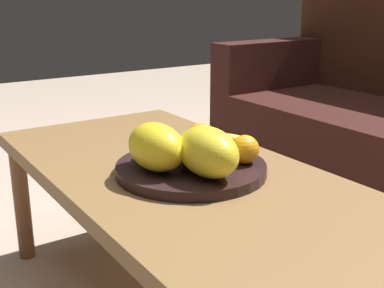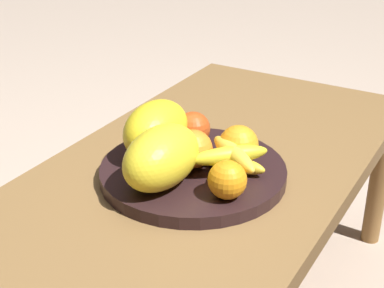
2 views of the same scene
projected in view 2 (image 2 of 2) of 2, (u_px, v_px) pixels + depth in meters
name	position (u px, v px, depth m)	size (l,w,h in m)	color
coffee_table	(189.00, 196.00, 1.19)	(1.26, 0.58, 0.42)	brown
fruit_bowl	(192.00, 173.00, 1.15)	(0.36, 0.36, 0.03)	black
melon_large_front	(161.00, 157.00, 1.07)	(0.18, 0.11, 0.11)	yellow
melon_smaller_beside	(156.00, 129.00, 1.17)	(0.17, 0.11, 0.11)	yellow
orange_front	(238.00, 145.00, 1.15)	(0.08, 0.08, 0.08)	orange
orange_left	(193.00, 149.00, 1.13)	(0.08, 0.08, 0.08)	orange
orange_right	(227.00, 180.00, 1.03)	(0.07, 0.07, 0.07)	orange
apple_front	(193.00, 129.00, 1.22)	(0.07, 0.07, 0.07)	#BD4719
banana_bunch	(231.00, 159.00, 1.12)	(0.15, 0.16, 0.06)	yellow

